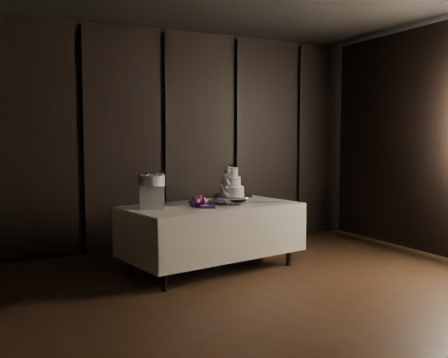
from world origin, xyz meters
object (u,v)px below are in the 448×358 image
(wedding_cake, at_px, (231,185))
(cake_stand, at_px, (232,200))
(bouquet, at_px, (199,202))
(small_cake, at_px, (152,180))
(box_pedestal, at_px, (152,197))
(display_table, at_px, (212,234))

(wedding_cake, bearing_deg, cake_stand, 7.52)
(bouquet, distance_m, small_cake, 0.57)
(wedding_cake, distance_m, small_cake, 0.93)
(box_pedestal, bearing_deg, wedding_cake, -1.95)
(cake_stand, distance_m, small_cake, 0.99)
(display_table, xyz_separation_m, small_cake, (-0.71, 0.00, 0.65))
(cake_stand, bearing_deg, box_pedestal, 178.94)
(box_pedestal, bearing_deg, bouquet, -14.20)
(display_table, relative_size, small_cake, 7.75)
(cake_stand, bearing_deg, bouquet, -166.68)
(wedding_cake, xyz_separation_m, bouquet, (-0.43, -0.09, -0.17))
(display_table, height_order, cake_stand, cake_stand)
(cake_stand, relative_size, box_pedestal, 1.86)
(bouquet, bearing_deg, wedding_cake, 12.29)
(display_table, height_order, bouquet, bouquet)
(box_pedestal, bearing_deg, small_cake, 0.00)
(bouquet, height_order, box_pedestal, box_pedestal)
(wedding_cake, xyz_separation_m, box_pedestal, (-0.93, 0.03, -0.10))
(display_table, distance_m, wedding_cake, 0.61)
(cake_stand, height_order, box_pedestal, box_pedestal)
(display_table, distance_m, box_pedestal, 0.85)
(cake_stand, distance_m, wedding_cake, 0.18)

